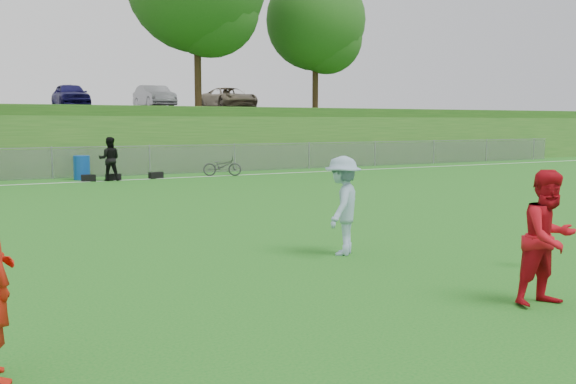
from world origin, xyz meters
TOP-DOWN VIEW (x-y plane):
  - ground at (0.00, 0.00)m, footprint 120.00×120.00m
  - sideline_far at (0.00, 18.00)m, footprint 60.00×0.10m
  - fence at (0.00, 20.00)m, footprint 58.00×0.06m
  - berm at (0.00, 31.00)m, footprint 120.00×18.00m
  - parking_lot at (0.00, 33.00)m, footprint 120.00×12.00m
  - tree_green_far at (16.16, 25.92)m, footprint 5.88×5.88m
  - gear_bags at (0.84, 18.10)m, footprint 7.57×0.54m
  - player_red_center at (2.42, -1.79)m, footprint 0.86×0.69m
  - player_blue at (1.92, 2.00)m, footprint 1.22×1.20m
  - frisbee at (4.02, -0.30)m, footprint 0.26×0.26m
  - recycling_bin at (0.96, 19.00)m, footprint 0.78×0.78m
  - bicycle at (6.53, 18.01)m, footprint 1.70×1.18m

SIDE VIEW (x-z plane):
  - ground at x=0.00m, z-range 0.00..0.00m
  - sideline_far at x=0.00m, z-range 0.00..0.01m
  - gear_bags at x=0.84m, z-range 0.00..0.26m
  - bicycle at x=6.53m, z-range 0.00..0.84m
  - recycling_bin at x=0.96m, z-range 0.00..0.95m
  - fence at x=0.00m, z-range 0.00..1.30m
  - frisbee at x=4.02m, z-range 0.66..0.69m
  - player_red_center at x=2.42m, z-range 0.00..1.68m
  - player_blue at x=1.92m, z-range 0.00..1.69m
  - berm at x=0.00m, z-range 0.00..3.00m
  - parking_lot at x=0.00m, z-range 3.00..3.10m
  - tree_green_far at x=16.16m, z-range 3.87..12.06m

